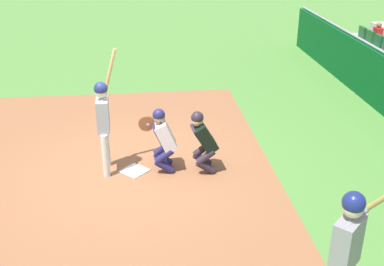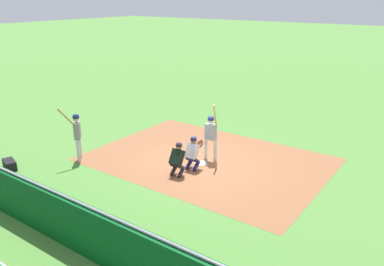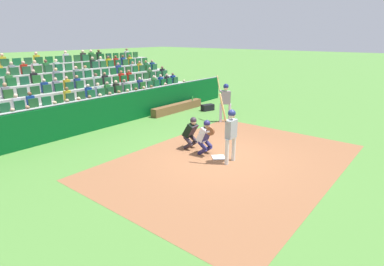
{
  "view_description": "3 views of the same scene",
  "coord_description": "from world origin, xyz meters",
  "px_view_note": "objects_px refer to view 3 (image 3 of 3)",
  "views": [
    {
      "loc": [
        -8.28,
        -0.16,
        4.61
      ],
      "look_at": [
        -0.14,
        -1.11,
        0.83
      ],
      "focal_mm": 45.19,
      "sensor_mm": 36.0,
      "label": 1
    },
    {
      "loc": [
        7.7,
        -11.4,
        6.12
      ],
      "look_at": [
        -0.13,
        -0.39,
        1.34
      ],
      "focal_mm": 36.65,
      "sensor_mm": 36.0,
      "label": 2
    },
    {
      "loc": [
        8.38,
        5.56,
        4.06
      ],
      "look_at": [
        0.47,
        -0.81,
        0.86
      ],
      "focal_mm": 28.95,
      "sensor_mm": 36.0,
      "label": 3
    }
  ],
  "objects_px": {
    "home_plate_umpire": "(191,131)",
    "dugout_bench": "(178,107)",
    "home_plate_marker": "(219,157)",
    "water_bottle_on_bench": "(192,98)",
    "on_deck_batter": "(225,98)",
    "batter_at_plate": "(231,130)",
    "equipment_duffel_bag": "(208,107)",
    "catcher_crouching": "(205,135)"
  },
  "relations": [
    {
      "from": "home_plate_umpire",
      "to": "water_bottle_on_bench",
      "type": "height_order",
      "value": "home_plate_umpire"
    },
    {
      "from": "home_plate_marker",
      "to": "on_deck_batter",
      "type": "relative_size",
      "value": 0.2
    },
    {
      "from": "catcher_crouching",
      "to": "water_bottle_on_bench",
      "type": "bearing_deg",
      "value": -137.74
    },
    {
      "from": "dugout_bench",
      "to": "water_bottle_on_bench",
      "type": "bearing_deg",
      "value": 175.73
    },
    {
      "from": "batter_at_plate",
      "to": "home_plate_marker",
      "type": "bearing_deg",
      "value": -101.97
    },
    {
      "from": "batter_at_plate",
      "to": "equipment_duffel_bag",
      "type": "xyz_separation_m",
      "value": [
        -5.63,
        -5.01,
        -0.96
      ]
    },
    {
      "from": "on_deck_batter",
      "to": "dugout_bench",
      "type": "bearing_deg",
      "value": -93.61
    },
    {
      "from": "dugout_bench",
      "to": "home_plate_umpire",
      "type": "bearing_deg",
      "value": 46.11
    },
    {
      "from": "dugout_bench",
      "to": "equipment_duffel_bag",
      "type": "xyz_separation_m",
      "value": [
        -1.21,
        1.19,
        -0.05
      ]
    },
    {
      "from": "water_bottle_on_bench",
      "to": "equipment_duffel_bag",
      "type": "bearing_deg",
      "value": 90.25
    },
    {
      "from": "home_plate_marker",
      "to": "batter_at_plate",
      "type": "xyz_separation_m",
      "value": [
        0.11,
        0.52,
        1.12
      ]
    },
    {
      "from": "catcher_crouching",
      "to": "water_bottle_on_bench",
      "type": "relative_size",
      "value": 4.98
    },
    {
      "from": "batter_at_plate",
      "to": "home_plate_umpire",
      "type": "bearing_deg",
      "value": -96.53
    },
    {
      "from": "equipment_duffel_bag",
      "to": "on_deck_batter",
      "type": "bearing_deg",
      "value": 73.81
    },
    {
      "from": "home_plate_marker",
      "to": "dugout_bench",
      "type": "relative_size",
      "value": 0.12
    },
    {
      "from": "home_plate_umpire",
      "to": "dugout_bench",
      "type": "relative_size",
      "value": 0.33
    },
    {
      "from": "water_bottle_on_bench",
      "to": "on_deck_batter",
      "type": "distance_m",
      "value": 3.52
    },
    {
      "from": "catcher_crouching",
      "to": "equipment_duffel_bag",
      "type": "relative_size",
      "value": 1.81
    },
    {
      "from": "home_plate_umpire",
      "to": "water_bottle_on_bench",
      "type": "bearing_deg",
      "value": -141.68
    },
    {
      "from": "batter_at_plate",
      "to": "on_deck_batter",
      "type": "distance_m",
      "value": 5.13
    },
    {
      "from": "dugout_bench",
      "to": "water_bottle_on_bench",
      "type": "distance_m",
      "value": 1.26
    },
    {
      "from": "home_plate_marker",
      "to": "on_deck_batter",
      "type": "xyz_separation_m",
      "value": [
        -4.1,
        -2.42,
        1.16
      ]
    },
    {
      "from": "catcher_crouching",
      "to": "dugout_bench",
      "type": "bearing_deg",
      "value": -130.21
    },
    {
      "from": "home_plate_umpire",
      "to": "on_deck_batter",
      "type": "xyz_separation_m",
      "value": [
        -4.0,
        -1.11,
        0.49
      ]
    },
    {
      "from": "batter_at_plate",
      "to": "water_bottle_on_bench",
      "type": "relative_size",
      "value": 9.05
    },
    {
      "from": "dugout_bench",
      "to": "equipment_duffel_bag",
      "type": "height_order",
      "value": "dugout_bench"
    },
    {
      "from": "home_plate_marker",
      "to": "equipment_duffel_bag",
      "type": "distance_m",
      "value": 7.12
    },
    {
      "from": "home_plate_marker",
      "to": "home_plate_umpire",
      "type": "distance_m",
      "value": 1.48
    },
    {
      "from": "dugout_bench",
      "to": "home_plate_marker",
      "type": "bearing_deg",
      "value": 52.86
    },
    {
      "from": "batter_at_plate",
      "to": "equipment_duffel_bag",
      "type": "bearing_deg",
      "value": -138.29
    },
    {
      "from": "home_plate_umpire",
      "to": "water_bottle_on_bench",
      "type": "relative_size",
      "value": 4.84
    },
    {
      "from": "home_plate_marker",
      "to": "dugout_bench",
      "type": "xyz_separation_m",
      "value": [
        -4.3,
        -5.68,
        0.2
      ]
    },
    {
      "from": "water_bottle_on_bench",
      "to": "equipment_duffel_bag",
      "type": "xyz_separation_m",
      "value": [
        -0.0,
        1.09,
        -0.4
      ]
    },
    {
      "from": "catcher_crouching",
      "to": "equipment_duffel_bag",
      "type": "bearing_deg",
      "value": -144.61
    },
    {
      "from": "water_bottle_on_bench",
      "to": "on_deck_batter",
      "type": "relative_size",
      "value": 0.12
    },
    {
      "from": "home_plate_marker",
      "to": "home_plate_umpire",
      "type": "bearing_deg",
      "value": -94.34
    },
    {
      "from": "catcher_crouching",
      "to": "home_plate_marker",
      "type": "bearing_deg",
      "value": 93.46
    },
    {
      "from": "batter_at_plate",
      "to": "catcher_crouching",
      "type": "distance_m",
      "value": 1.15
    },
    {
      "from": "home_plate_marker",
      "to": "water_bottle_on_bench",
      "type": "distance_m",
      "value": 7.87
    },
    {
      "from": "dugout_bench",
      "to": "on_deck_batter",
      "type": "distance_m",
      "value": 3.4
    },
    {
      "from": "on_deck_batter",
      "to": "batter_at_plate",
      "type": "bearing_deg",
      "value": 34.96
    },
    {
      "from": "home_plate_umpire",
      "to": "home_plate_marker",
      "type": "bearing_deg",
      "value": 85.66
    }
  ]
}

